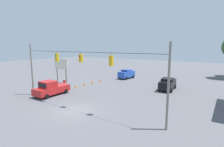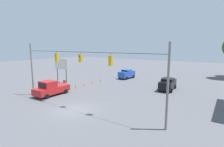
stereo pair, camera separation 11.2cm
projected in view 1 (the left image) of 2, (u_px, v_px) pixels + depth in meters
ground_plane at (75, 110)px, 18.99m from camera, size 140.00×140.00×0.00m
overhead_signal_span at (81, 69)px, 19.23m from camera, size 19.36×0.38×7.28m
sedan_black_oncoming_far at (168, 84)px, 27.79m from camera, size 2.35×4.68×1.87m
sedan_blue_withflow_far at (126, 74)px, 37.54m from camera, size 2.32×4.17×1.92m
pickup_truck_red_parked_shoulder at (51, 89)px, 24.68m from camera, size 2.37×5.05×2.12m
traffic_cone_nearest at (67, 89)px, 27.26m from camera, size 0.33×0.33×0.65m
traffic_cone_second at (76, 86)px, 28.91m from camera, size 0.33×0.33×0.65m
traffic_cone_third at (84, 84)px, 30.62m from camera, size 0.33×0.33×0.65m
traffic_cone_fourth at (92, 82)px, 32.37m from camera, size 0.33×0.33×0.65m
traffic_cone_fifth at (101, 80)px, 34.10m from camera, size 0.33×0.33×0.65m
roadside_billboard at (61, 65)px, 33.39m from camera, size 3.66×0.16×4.56m
pedestrian at (65, 84)px, 28.70m from camera, size 0.40×0.28×1.60m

